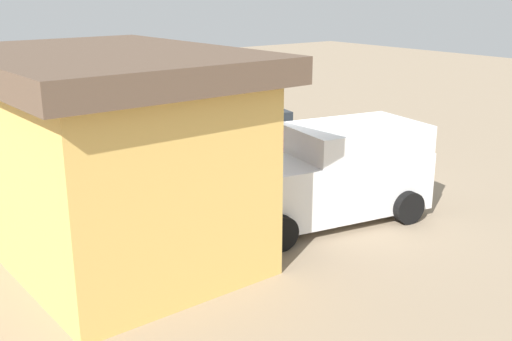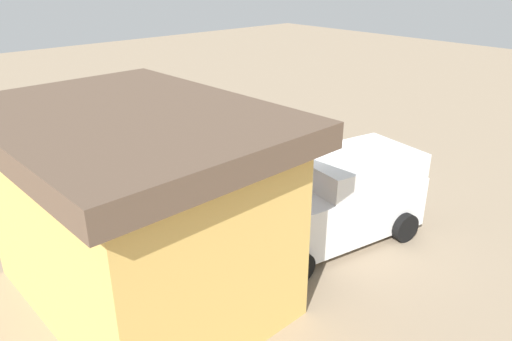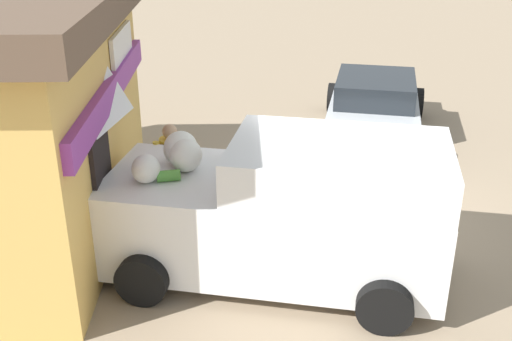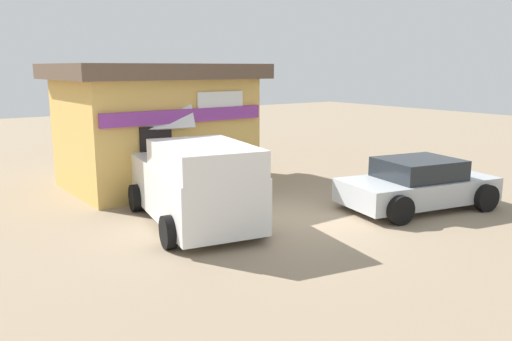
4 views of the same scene
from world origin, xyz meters
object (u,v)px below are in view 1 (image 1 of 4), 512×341
vendor_standing (220,173)px  paint_bucket (178,196)px  parked_sedan (253,131)px  customer_bending (245,194)px  storefront_bar (109,153)px  unloaded_banana_pile (163,240)px  delivery_van (326,173)px

vendor_standing → paint_bucket: 1.46m
parked_sedan → customer_bending: customer_bending is taller
vendor_standing → paint_bucket: vendor_standing is taller
storefront_bar → vendor_standing: bearing=-81.1°
storefront_bar → customer_bending: size_ratio=4.35×
unloaded_banana_pile → vendor_standing: bearing=-65.7°
delivery_van → parked_sedan: size_ratio=1.22×
delivery_van → paint_bucket: (2.63, 1.95, -0.81)m
paint_bucket → delivery_van: bearing=-143.5°
storefront_bar → customer_bending: (-0.74, -2.37, -1.04)m
customer_bending → paint_bucket: (2.34, 0.14, -0.66)m
customer_bending → parked_sedan: bearing=-38.3°
storefront_bar → unloaded_banana_pile: storefront_bar is taller
storefront_bar → parked_sedan: size_ratio=1.38×
delivery_van → paint_bucket: 3.38m
parked_sedan → paint_bucket: 4.83m
delivery_van → unloaded_banana_pile: 3.58m
parked_sedan → paint_bucket: parked_sedan is taller
storefront_bar → customer_bending: storefront_bar is taller
customer_bending → paint_bucket: size_ratio=4.21×
parked_sedan → delivery_van: bearing=158.2°
customer_bending → paint_bucket: 2.43m
parked_sedan → customer_bending: (-4.94, 3.90, 0.21)m
paint_bucket → storefront_bar: bearing=125.7°
delivery_van → customer_bending: delivery_van is taller
customer_bending → unloaded_banana_pile: bearing=78.6°
unloaded_banana_pile → paint_bucket: (2.01, -1.48, -0.02)m
vendor_standing → customer_bending: size_ratio=1.21×
vendor_standing → parked_sedan: bearing=-44.5°
paint_bucket → vendor_standing: bearing=-165.3°
parked_sedan → vendor_standing: size_ratio=2.61×
customer_bending → delivery_van: bearing=-99.3°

